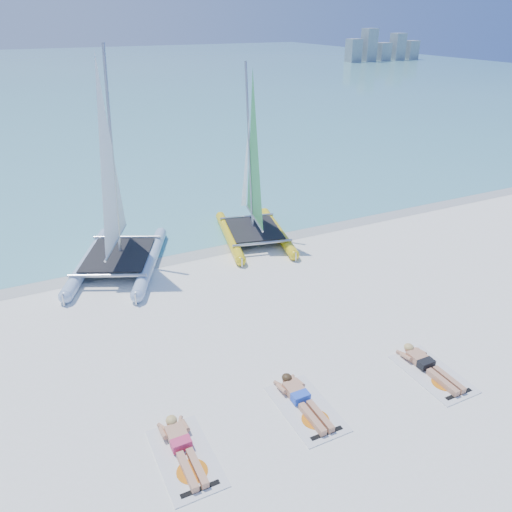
{
  "coord_description": "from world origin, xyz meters",
  "views": [
    {
      "loc": [
        -4.46,
        -9.1,
        7.26
      ],
      "look_at": [
        0.59,
        1.2,
        1.65
      ],
      "focal_mm": 35.0,
      "sensor_mm": 36.0,
      "label": 1
    }
  ],
  "objects_px": {
    "catamaran_blue": "(113,206)",
    "towel_c": "(433,374)",
    "towel_b": "(306,408)",
    "sunbather_a": "(182,446)",
    "catamaran_yellow": "(251,183)",
    "towel_a": "(186,458)",
    "sunbather_b": "(301,398)",
    "sunbather_c": "(427,365)"
  },
  "relations": [
    {
      "from": "catamaran_blue",
      "to": "towel_c",
      "type": "bearing_deg",
      "value": -34.11
    },
    {
      "from": "catamaran_blue",
      "to": "towel_b",
      "type": "height_order",
      "value": "catamaran_blue"
    },
    {
      "from": "sunbather_a",
      "to": "towel_b",
      "type": "height_order",
      "value": "sunbather_a"
    },
    {
      "from": "catamaran_blue",
      "to": "catamaran_yellow",
      "type": "height_order",
      "value": "catamaran_blue"
    },
    {
      "from": "towel_a",
      "to": "sunbather_a",
      "type": "distance_m",
      "value": 0.22
    },
    {
      "from": "catamaran_yellow",
      "to": "sunbather_b",
      "type": "bearing_deg",
      "value": -96.01
    },
    {
      "from": "sunbather_a",
      "to": "sunbather_c",
      "type": "distance_m",
      "value": 5.72
    },
    {
      "from": "towel_b",
      "to": "sunbather_c",
      "type": "xyz_separation_m",
      "value": [
        3.1,
        -0.12,
        0.11
      ]
    },
    {
      "from": "towel_a",
      "to": "sunbather_b",
      "type": "xyz_separation_m",
      "value": [
        2.61,
        0.3,
        0.11
      ]
    },
    {
      "from": "towel_b",
      "to": "sunbather_c",
      "type": "bearing_deg",
      "value": -2.25
    },
    {
      "from": "towel_a",
      "to": "towel_b",
      "type": "xyz_separation_m",
      "value": [
        2.61,
        0.11,
        0.0
      ]
    },
    {
      "from": "towel_b",
      "to": "sunbather_b",
      "type": "relative_size",
      "value": 1.07
    },
    {
      "from": "towel_b",
      "to": "sunbather_c",
      "type": "height_order",
      "value": "sunbather_c"
    },
    {
      "from": "towel_a",
      "to": "sunbather_b",
      "type": "bearing_deg",
      "value": 6.52
    },
    {
      "from": "towel_b",
      "to": "towel_c",
      "type": "relative_size",
      "value": 1.0
    },
    {
      "from": "catamaran_blue",
      "to": "catamaran_yellow",
      "type": "distance_m",
      "value": 4.87
    },
    {
      "from": "towel_b",
      "to": "towel_a",
      "type": "bearing_deg",
      "value": -177.67
    },
    {
      "from": "catamaran_yellow",
      "to": "sunbather_c",
      "type": "distance_m",
      "value": 8.88
    },
    {
      "from": "towel_c",
      "to": "towel_a",
      "type": "bearing_deg",
      "value": 177.92
    },
    {
      "from": "catamaran_yellow",
      "to": "sunbather_c",
      "type": "xyz_separation_m",
      "value": [
        0.23,
        -8.7,
        -1.78
      ]
    },
    {
      "from": "catamaran_blue",
      "to": "towel_a",
      "type": "xyz_separation_m",
      "value": [
        -0.64,
        -8.26,
        -2.0
      ]
    },
    {
      "from": "catamaran_blue",
      "to": "sunbather_a",
      "type": "height_order",
      "value": "catamaran_blue"
    },
    {
      "from": "sunbather_a",
      "to": "towel_b",
      "type": "xyz_separation_m",
      "value": [
        2.61,
        -0.09,
        -0.11
      ]
    },
    {
      "from": "sunbather_a",
      "to": "catamaran_yellow",
      "type": "bearing_deg",
      "value": 57.12
    },
    {
      "from": "catamaran_yellow",
      "to": "sunbather_c",
      "type": "relative_size",
      "value": 3.5
    },
    {
      "from": "catamaran_blue",
      "to": "sunbather_b",
      "type": "height_order",
      "value": "catamaran_blue"
    },
    {
      "from": "towel_c",
      "to": "sunbather_c",
      "type": "distance_m",
      "value": 0.22
    },
    {
      "from": "sunbather_a",
      "to": "towel_c",
      "type": "distance_m",
      "value": 5.73
    },
    {
      "from": "catamaran_yellow",
      "to": "towel_b",
      "type": "height_order",
      "value": "catamaran_yellow"
    },
    {
      "from": "catamaran_yellow",
      "to": "towel_c",
      "type": "relative_size",
      "value": 3.27
    },
    {
      "from": "towel_b",
      "to": "towel_c",
      "type": "height_order",
      "value": "same"
    },
    {
      "from": "sunbather_b",
      "to": "towel_a",
      "type": "bearing_deg",
      "value": -173.48
    },
    {
      "from": "towel_a",
      "to": "sunbather_a",
      "type": "height_order",
      "value": "sunbather_a"
    },
    {
      "from": "towel_a",
      "to": "towel_b",
      "type": "bearing_deg",
      "value": 2.33
    },
    {
      "from": "sunbather_a",
      "to": "towel_c",
      "type": "bearing_deg",
      "value": -4.0
    },
    {
      "from": "sunbather_a",
      "to": "sunbather_c",
      "type": "height_order",
      "value": "same"
    },
    {
      "from": "sunbather_a",
      "to": "sunbather_b",
      "type": "xyz_separation_m",
      "value": [
        2.61,
        0.11,
        0.0
      ]
    },
    {
      "from": "towel_a",
      "to": "catamaran_yellow",
      "type": "bearing_deg",
      "value": 57.7
    },
    {
      "from": "sunbather_a",
      "to": "towel_a",
      "type": "bearing_deg",
      "value": -90.0
    },
    {
      "from": "catamaran_yellow",
      "to": "towel_a",
      "type": "bearing_deg",
      "value": -109.36
    },
    {
      "from": "catamaran_blue",
      "to": "sunbather_a",
      "type": "xyz_separation_m",
      "value": [
        -0.64,
        -8.06,
        -1.89
      ]
    },
    {
      "from": "catamaran_blue",
      "to": "catamaran_yellow",
      "type": "xyz_separation_m",
      "value": [
        4.85,
        0.43,
        -0.1
      ]
    }
  ]
}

